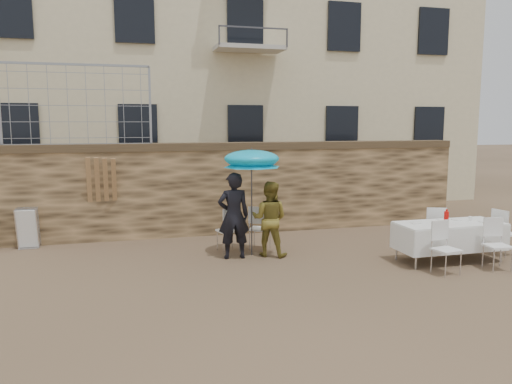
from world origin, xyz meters
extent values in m
plane|color=brown|center=(0.00, 0.00, 0.00)|extent=(80.00, 80.00, 0.00)
cube|color=brown|center=(0.00, 5.00, 1.10)|extent=(13.00, 0.50, 2.20)
imported|color=black|center=(0.05, 2.64, 0.87)|extent=(0.66, 0.45, 1.75)
imported|color=#A28C31|center=(0.80, 2.64, 0.77)|extent=(0.94, 0.88, 1.54)
cylinder|color=#3F3F44|center=(0.45, 2.74, 0.92)|extent=(0.03, 0.03, 1.83)
cone|color=#08A2CB|center=(0.45, 2.74, 1.94)|extent=(1.16, 1.16, 0.22)
cube|color=white|center=(4.12, 1.34, 0.75)|extent=(2.10, 0.85, 0.05)
cylinder|color=silver|center=(3.17, 0.99, 0.37)|extent=(0.04, 0.04, 0.74)
cylinder|color=silver|center=(5.07, 0.99, 0.37)|extent=(0.04, 0.04, 0.74)
cylinder|color=silver|center=(3.17, 1.68, 0.37)|extent=(0.04, 0.04, 0.74)
cylinder|color=silver|center=(5.07, 1.68, 0.37)|extent=(0.04, 0.04, 0.74)
cylinder|color=red|center=(3.92, 1.19, 0.91)|extent=(0.09, 0.09, 0.26)
camera|label=1|loc=(-2.05, -6.97, 2.73)|focal=35.00mm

